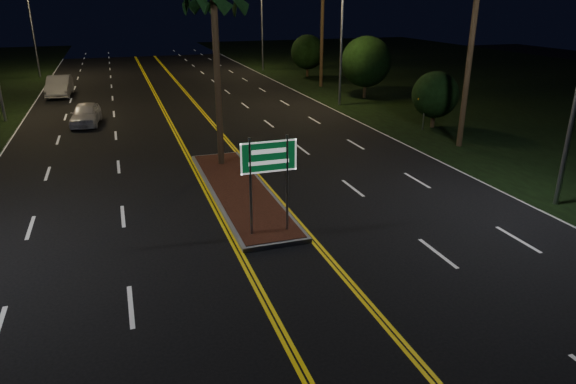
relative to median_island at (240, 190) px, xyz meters
name	(u,v)px	position (x,y,z in m)	size (l,w,h in m)	color
ground	(299,277)	(0.00, -7.00, -0.08)	(120.00, 120.00, 0.00)	black
grass_right	(522,85)	(30.00, 18.00, -0.08)	(40.00, 110.00, 0.01)	black
median_island	(240,190)	(0.00, 0.00, 0.00)	(2.25, 10.25, 0.17)	gray
highway_sign	(269,166)	(0.00, -4.20, 2.32)	(1.80, 0.08, 3.20)	gray
streetlight_left_far	(34,16)	(-10.61, 37.00, 5.57)	(1.91, 0.44, 9.00)	gray
streetlight_right_mid	(337,23)	(10.61, 15.00, 5.57)	(1.91, 0.44, 9.00)	gray
streetlight_right_far	(258,14)	(10.61, 35.00, 5.57)	(1.91, 0.44, 9.00)	gray
shrub_near	(435,95)	(13.50, 7.00, 1.86)	(2.70, 2.70, 3.30)	#382819
shrub_mid	(366,62)	(14.00, 17.00, 2.64)	(3.78, 3.78, 4.62)	#382819
shrub_far	(308,52)	(13.80, 29.00, 2.25)	(3.24, 3.24, 3.96)	#382819
car_near	(85,112)	(-6.11, 14.34, 0.68)	(1.96, 4.58, 1.53)	silver
car_far	(59,85)	(-8.34, 25.24, 0.82)	(2.32, 5.42, 1.81)	#B6B7C0
warning_sign	(425,104)	(12.65, 6.69, 1.41)	(0.97, 0.11, 2.31)	gray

